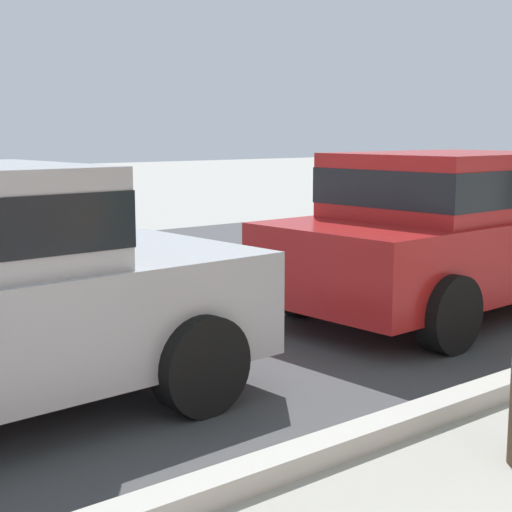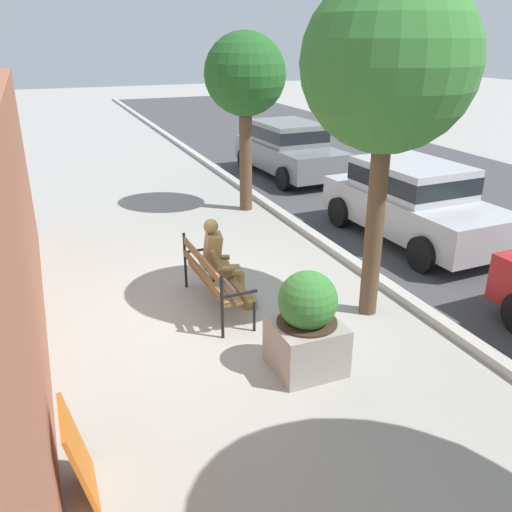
{
  "view_description": "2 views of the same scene",
  "coord_description": "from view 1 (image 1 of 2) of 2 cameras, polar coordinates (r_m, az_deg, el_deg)",
  "views": [
    {
      "loc": [
        -2.79,
        0.02,
        1.75
      ],
      "look_at": [
        0.98,
        4.68,
        0.8
      ],
      "focal_mm": 54.87,
      "sensor_mm": 36.0,
      "label": 1
    },
    {
      "loc": [
        6.89,
        -2.1,
        3.86
      ],
      "look_at": [
        -0.14,
        0.75,
        0.75
      ],
      "focal_mm": 37.84,
      "sensor_mm": 36.0,
      "label": 2
    }
  ],
  "objects": [
    {
      "name": "curb_stone",
      "position": [
        4.35,
        4.85,
        -13.9
      ],
      "size": [
        60.0,
        0.2,
        0.12
      ],
      "primitive_type": "cube",
      "color": "#B2AFA8",
      "rests_on": "ground"
    },
    {
      "name": "parked_car_red",
      "position": [
        7.85,
        14.26,
        2.08
      ],
      "size": [
        4.17,
        2.06,
        1.56
      ],
      "color": "#B21E1E",
      "rests_on": "ground"
    },
    {
      "name": "street_surface",
      "position": [
        8.17,
        -18.13,
        -3.78
      ],
      "size": [
        60.0,
        9.0,
        0.01
      ],
      "primitive_type": "cube",
      "color": "#424244",
      "rests_on": "ground"
    }
  ]
}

